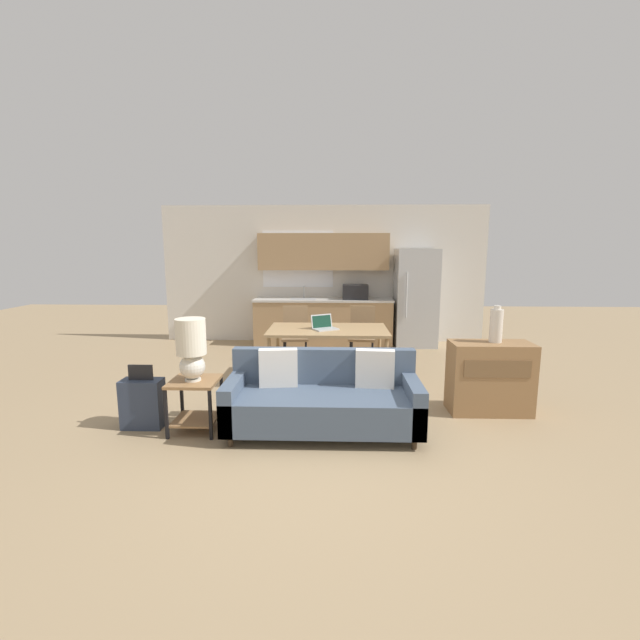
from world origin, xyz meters
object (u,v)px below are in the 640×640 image
object	(u,v)px
dining_chair_far_left	(295,333)
laptop	(324,326)
dining_table	(328,333)
side_table	(195,396)
refrigerator	(416,298)
dining_chair_far_right	(362,333)
vase	(496,325)
suitcase	(143,403)
couch	(323,399)
table_lamp	(191,347)
credenza	(490,378)

from	to	relation	value
dining_chair_far_left	laptop	distance (m)	1.05
dining_table	side_table	bearing A→B (deg)	-127.38
laptop	dining_table	bearing A→B (deg)	0.47
side_table	dining_chair_far_left	size ratio (longest dim) A/B	0.57
refrigerator	dining_chair_far_right	world-z (taller)	refrigerator
vase	dining_chair_far_left	size ratio (longest dim) A/B	0.44
refrigerator	vase	bearing A→B (deg)	-85.55
dining_chair_far_right	suitcase	size ratio (longest dim) A/B	1.39
dining_table	couch	distance (m)	1.74
dining_chair_far_right	laptop	distance (m)	1.12
refrigerator	suitcase	world-z (taller)	refrigerator
dining_chair_far_right	suitcase	distance (m)	3.57
dining_chair_far_right	suitcase	xyz separation A→B (m)	(-2.46, -2.57, -0.25)
side_table	dining_chair_far_right	distance (m)	3.24
couch	dining_chair_far_left	xyz separation A→B (m)	(-0.51, 2.56, 0.19)
dining_chair_far_right	laptop	size ratio (longest dim) A/B	2.33
table_lamp	suitcase	bearing A→B (deg)	172.81
couch	dining_chair_far_right	distance (m)	2.65
dining_chair_far_left	credenza	bearing A→B (deg)	-43.25
couch	table_lamp	xyz separation A→B (m)	(-1.32, -0.06, 0.55)
laptop	table_lamp	bearing A→B (deg)	-156.66
couch	side_table	world-z (taller)	couch
table_lamp	dining_chair_far_left	distance (m)	2.77
credenza	dining_chair_far_right	size ratio (longest dim) A/B	0.96
credenza	dining_chair_far_right	bearing A→B (deg)	123.23
vase	dining_chair_far_left	world-z (taller)	vase
refrigerator	couch	world-z (taller)	refrigerator
refrigerator	side_table	distance (m)	5.06
dining_table	dining_chair_far_left	distance (m)	1.02
couch	credenza	world-z (taller)	couch
dining_table	vase	size ratio (longest dim) A/B	4.01
side_table	credenza	distance (m)	3.26
credenza	dining_table	bearing A→B (deg)	148.34
table_lamp	dining_chair_far_right	world-z (taller)	table_lamp
suitcase	laptop	bearing A→B (deg)	41.84
dining_table	dining_chair_far_right	world-z (taller)	dining_chair_far_right
dining_table	suitcase	size ratio (longest dim) A/B	2.46
couch	dining_chair_far_left	size ratio (longest dim) A/B	2.06
couch	side_table	size ratio (longest dim) A/B	3.60
dining_table	dining_chair_far_right	distance (m)	1.04
dining_chair_far_right	dining_chair_far_left	size ratio (longest dim) A/B	1.00
dining_chair_far_right	dining_chair_far_left	bearing A→B (deg)	-173.17
table_lamp	suitcase	world-z (taller)	table_lamp
dining_table	dining_chair_far_left	world-z (taller)	dining_chair_far_left
refrigerator	suitcase	bearing A→B (deg)	-131.80
suitcase	refrigerator	bearing A→B (deg)	48.20
table_lamp	credenza	world-z (taller)	table_lamp
table_lamp	laptop	world-z (taller)	table_lamp
couch	dining_chair_far_right	xyz separation A→B (m)	(0.57, 2.58, 0.19)
dining_chair_far_left	couch	bearing A→B (deg)	-82.10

